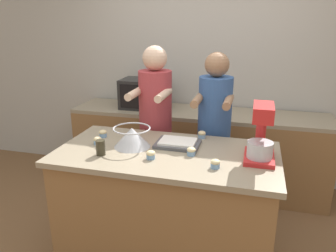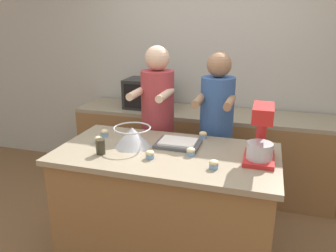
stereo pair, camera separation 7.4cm
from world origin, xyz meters
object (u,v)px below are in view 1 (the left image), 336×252
microwave_oven (144,94)px  cupcake_1 (191,151)px  baking_tray (178,143)px  cupcake_2 (202,135)px  person_right (214,138)px  cupcake_0 (98,140)px  stand_mixer (261,136)px  cupcake_3 (103,133)px  cupcake_5 (215,164)px  cupcake_4 (151,155)px  mixing_bowl (132,137)px  drinking_glass (101,148)px  person_left (156,131)px

microwave_oven → cupcake_1: (0.81, -1.34, -0.08)m
baking_tray → cupcake_2: bearing=54.0°
person_right → cupcake_0: size_ratio=26.09×
stand_mixer → microwave_oven: 1.81m
person_right → baking_tray: person_right is taller
person_right → stand_mixer: bearing=-56.5°
cupcake_3 → cupcake_5: 1.01m
cupcake_4 → microwave_oven: bearing=110.7°
mixing_bowl → cupcake_2: size_ratio=4.53×
cupcake_3 → drinking_glass: bearing=-66.5°
cupcake_1 → cupcake_4: 0.29m
cupcake_3 → person_right: bearing=27.8°
mixing_bowl → cupcake_2: 0.57m
person_right → cupcake_5: (0.11, -0.79, 0.12)m
cupcake_0 → cupcake_1: bearing=-2.1°
person_right → stand_mixer: (0.38, -0.58, 0.26)m
drinking_glass → mixing_bowl: bearing=52.4°
person_left → cupcake_2: bearing=-29.0°
person_right → baking_tray: (-0.21, -0.47, 0.11)m
cupcake_1 → cupcake_2: (0.01, 0.37, 0.00)m
person_right → cupcake_3: size_ratio=26.09×
mixing_bowl → cupcake_5: 0.68m
cupcake_3 → baking_tray: bearing=-2.1°
cupcake_3 → cupcake_4: same height
stand_mixer → cupcake_1: 0.48m
microwave_oven → cupcake_4: bearing=-69.3°
cupcake_1 → microwave_oven: bearing=121.2°
stand_mixer → microwave_oven: size_ratio=0.77×
cupcake_0 → cupcake_5: bearing=-11.6°
drinking_glass → cupcake_2: 0.82m
microwave_oven → mixing_bowl: bearing=-74.8°
cupcake_2 → cupcake_3: bearing=-166.8°
person_left → drinking_glass: person_left is taller
stand_mixer → baking_tray: (-0.60, 0.11, -0.15)m
microwave_oven → person_left: bearing=-63.5°
person_right → cupcake_2: bearing=-103.9°
person_right → cupcake_1: 0.64m
stand_mixer → cupcake_4: size_ratio=6.26×
cupcake_4 → cupcake_2: bearing=61.5°
baking_tray → cupcake_5: size_ratio=5.31×
person_right → microwave_oven: size_ratio=3.22×
cupcake_3 → cupcake_4: 0.60m
person_right → cupcake_3: (-0.84, -0.44, 0.12)m
person_left → microwave_oven: size_ratio=3.30×
cupcake_3 → cupcake_5: bearing=-19.9°
cupcake_0 → cupcake_2: (0.75, 0.34, 0.00)m
stand_mixer → cupcake_5: size_ratio=6.26×
microwave_oven → cupcake_3: size_ratio=8.10×
person_left → microwave_oven: person_left is taller
baking_tray → drinking_glass: bearing=-146.8°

